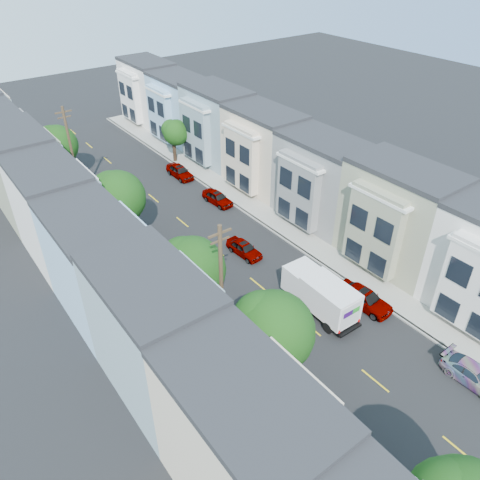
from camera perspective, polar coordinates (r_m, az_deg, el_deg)
The scene contains 25 objects.
ground at distance 34.92m, azimuth 8.52°, elevation -10.47°, with size 160.00×160.00×0.00m, color black.
road_slab at distance 44.08m, azimuth -5.04°, elevation 0.53°, with size 12.00×70.00×0.02m, color black.
curb_left at distance 41.83m, azimuth -12.04°, elevation -2.14°, with size 0.30×70.00×0.15m, color gray.
curb_right at distance 46.94m, azimuth 1.20°, elevation 3.04°, with size 0.30×70.00×0.15m, color gray.
sidewalk_left at distance 41.46m, azimuth -13.64°, elevation -2.77°, with size 2.60×70.00×0.15m, color gray.
sidewalk_right at distance 47.64m, azimuth 2.44°, elevation 3.52°, with size 2.60×70.00×0.15m, color gray.
centerline at distance 44.09m, azimuth -5.04°, elevation 0.52°, with size 0.12×70.00×0.01m, color gold.
townhouse_row_left at distance 40.62m, azimuth -18.45°, elevation -4.71°, with size 5.00×70.00×8.50m, color gray.
townhouse_row_right at distance 49.86m, azimuth 5.86°, elevation 4.76°, with size 5.00×70.00×8.50m, color gray.
tree_b at distance 26.32m, azimuth 3.92°, elevation -11.18°, with size 4.67×4.67×7.99m.
tree_c at distance 32.27m, azimuth -6.00°, elevation -3.68°, with size 4.70×4.70×6.99m.
tree_d at distance 41.20m, azimuth -14.74°, elevation 4.95°, with size 4.70×4.70×7.35m.
tree_e at distance 55.06m, azimuth -21.45°, elevation 10.66°, with size 4.36×4.36×6.69m.
tree_far_r at distance 57.72m, azimuth -7.91°, elevation 12.79°, with size 3.10×3.10×5.19m.
utility_pole_near at distance 29.49m, azimuth -2.26°, elevation -6.41°, with size 1.60×0.26×10.00m.
utility_pole_far at distance 50.15m, azimuth -19.73°, elevation 9.64°, with size 1.60×0.26×10.00m.
fedex_truck at distance 35.25m, azimuth 9.79°, elevation -6.47°, with size 2.38×6.17×2.96m.
lead_sedan at distance 41.09m, azimuth 0.52°, elevation -1.05°, with size 1.50×3.91×1.27m, color black.
parked_left_b at distance 28.41m, azimuth 14.58°, elevation -23.80°, with size 1.96×4.66×1.40m, color black.
parked_left_c at distance 32.21m, azimuth 1.74°, elevation -13.01°, with size 1.66×4.34×1.41m, color silver.
parked_left_d at distance 39.73m, azimuth -8.83°, elevation -2.85°, with size 1.59×4.15×1.35m, color #5D0B09.
parked_right_a at distance 34.14m, azimuth 26.76°, elevation -14.57°, with size 1.80×4.29×1.29m, color #475054.
parked_right_b at distance 36.97m, azimuth 14.94°, elevation -6.84°, with size 1.81×4.72×1.53m, color #BCB7C8.
parked_right_c at distance 48.90m, azimuth -2.76°, elevation 5.15°, with size 1.55×4.04×1.31m, color black.
parked_right_d at distance 54.71m, azimuth -7.34°, elevation 8.28°, with size 1.67×4.36×1.41m, color black.
Camera 1 is at (-18.75, -16.65, 24.30)m, focal length 35.00 mm.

